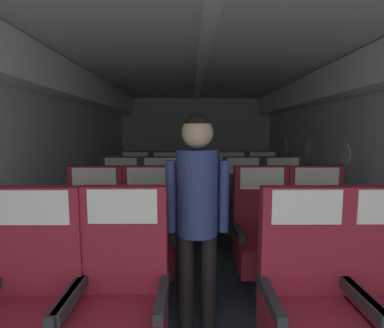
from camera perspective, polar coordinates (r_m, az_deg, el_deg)
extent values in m
cube|color=#2D3342|center=(3.72, 1.89, -16.27)|extent=(3.78, 7.02, 0.02)
cube|color=silver|center=(3.82, -25.92, 1.17)|extent=(0.08, 6.62, 2.24)
cube|color=silver|center=(3.95, 28.88, 1.16)|extent=(0.08, 6.62, 2.24)
cube|color=silver|center=(3.53, 2.04, 19.74)|extent=(3.66, 6.62, 0.06)
cube|color=#B6BBBB|center=(6.77, 0.85, 3.86)|extent=(3.66, 0.06, 2.24)
cube|color=white|center=(3.77, -23.85, 14.92)|extent=(0.31, 6.36, 0.36)
cube|color=white|center=(3.89, 27.03, 14.51)|extent=(0.31, 6.36, 0.36)
cube|color=white|center=(3.52, 2.04, 19.10)|extent=(0.12, 5.96, 0.02)
cylinder|color=white|center=(3.92, 28.34, 1.82)|extent=(0.01, 0.26, 0.26)
cylinder|color=white|center=(4.92, 22.19, 2.91)|extent=(0.01, 0.26, 0.26)
cylinder|color=white|center=(5.95, 18.14, 3.60)|extent=(0.01, 0.26, 0.26)
cube|color=maroon|center=(1.94, -28.25, -13.46)|extent=(0.50, 0.09, 0.64)
cube|color=#28282D|center=(1.77, -23.70, -23.47)|extent=(0.05, 0.42, 0.06)
cube|color=silver|center=(1.84, -29.32, -7.69)|extent=(0.40, 0.01, 0.20)
cube|color=maroon|center=(1.79, -13.30, -14.53)|extent=(0.50, 0.09, 0.64)
cube|color=#28282D|center=(1.67, -5.98, -24.82)|extent=(0.05, 0.42, 0.06)
cube|color=#28282D|center=(1.78, -22.87, -23.24)|extent=(0.05, 0.42, 0.06)
cube|color=silver|center=(1.68, -13.86, -8.34)|extent=(0.40, 0.01, 0.20)
cube|color=maroon|center=(2.07, 34.21, -12.52)|extent=(0.50, 0.09, 0.64)
cube|color=#28282D|center=(1.88, 31.03, -21.93)|extent=(0.05, 0.42, 0.06)
cube|color=maroon|center=(1.85, 21.29, -14.10)|extent=(0.50, 0.09, 0.64)
cube|color=#28282D|center=(1.88, 30.77, -22.00)|extent=(0.05, 0.42, 0.06)
cube|color=#28282D|center=(1.70, 15.46, -24.43)|extent=(0.05, 0.42, 0.06)
cube|color=silver|center=(1.74, 22.17, -8.08)|extent=(0.40, 0.01, 0.20)
cube|color=#38383D|center=(2.86, -19.47, -21.21)|extent=(0.18, 0.18, 0.24)
cube|color=maroon|center=(2.76, -19.66, -16.84)|extent=(0.50, 0.50, 0.24)
cube|color=maroon|center=(2.81, -18.63, -6.94)|extent=(0.50, 0.09, 0.64)
cube|color=#28282D|center=(2.62, -14.78, -13.08)|extent=(0.05, 0.42, 0.06)
cube|color=#28282D|center=(2.77, -24.60, -12.34)|extent=(0.05, 0.42, 0.06)
cube|color=silver|center=(2.72, -19.11, -2.83)|extent=(0.40, 0.01, 0.20)
cube|color=#38383D|center=(2.76, -8.84, -21.99)|extent=(0.18, 0.18, 0.24)
cube|color=maroon|center=(2.65, -8.93, -17.49)|extent=(0.50, 0.50, 0.24)
cube|color=maroon|center=(2.70, -8.45, -7.17)|extent=(0.50, 0.09, 0.64)
cube|color=#28282D|center=(2.55, -3.57, -13.38)|extent=(0.05, 0.42, 0.06)
cube|color=#28282D|center=(2.62, -14.31, -13.02)|extent=(0.05, 0.42, 0.06)
cube|color=silver|center=(2.61, -8.68, -2.91)|extent=(0.40, 0.01, 0.20)
cube|color=#38383D|center=(2.96, 24.34, -20.46)|extent=(0.18, 0.18, 0.24)
cube|color=maroon|center=(2.86, 24.57, -16.21)|extent=(0.50, 0.50, 0.24)
cube|color=maroon|center=(2.90, 23.29, -6.68)|extent=(0.50, 0.09, 0.64)
cube|color=#28282D|center=(2.90, 29.14, -11.78)|extent=(0.05, 0.42, 0.06)
cube|color=#28282D|center=(2.70, 20.06, -12.66)|extent=(0.05, 0.42, 0.06)
cube|color=silver|center=(2.82, 23.88, -2.70)|extent=(0.40, 0.01, 0.20)
cube|color=#38383D|center=(2.81, 14.23, -21.59)|extent=(0.18, 0.18, 0.24)
cube|color=maroon|center=(2.70, 14.37, -17.15)|extent=(0.50, 0.50, 0.24)
cube|color=maroon|center=(2.75, 13.56, -7.04)|extent=(0.50, 0.09, 0.64)
cube|color=#28282D|center=(2.70, 19.53, -12.64)|extent=(0.05, 0.42, 0.06)
cube|color=#28282D|center=(2.58, 9.24, -13.24)|extent=(0.05, 0.42, 0.06)
cube|color=silver|center=(2.66, 13.93, -2.85)|extent=(0.40, 0.01, 0.20)
cube|color=#38383D|center=(3.73, -14.33, -14.34)|extent=(0.18, 0.18, 0.24)
cube|color=#33333D|center=(3.65, -14.43, -10.86)|extent=(0.50, 0.50, 0.24)
cube|color=#33333D|center=(3.74, -13.87, -3.48)|extent=(0.50, 0.09, 0.64)
cube|color=#28282D|center=(3.54, -10.75, -7.79)|extent=(0.05, 0.42, 0.06)
cube|color=#28282D|center=(3.66, -18.18, -7.55)|extent=(0.05, 0.42, 0.06)
cube|color=silver|center=(3.66, -14.13, -0.35)|extent=(0.40, 0.01, 0.20)
cube|color=#38383D|center=(3.63, -6.51, -14.77)|extent=(0.18, 0.18, 0.24)
cube|color=#33333D|center=(3.55, -6.56, -11.20)|extent=(0.50, 0.50, 0.24)
cube|color=#33333D|center=(3.64, -6.30, -3.60)|extent=(0.50, 0.09, 0.64)
cube|color=#28282D|center=(3.47, -2.65, -7.98)|extent=(0.05, 0.42, 0.06)
cube|color=#28282D|center=(3.52, -10.49, -7.86)|extent=(0.05, 0.42, 0.06)
cube|color=silver|center=(3.56, -6.42, -0.38)|extent=(0.40, 0.01, 0.20)
cube|color=#38383D|center=(3.80, 18.10, -14.07)|extent=(0.18, 0.18, 0.24)
cube|color=#33333D|center=(3.72, 18.23, -10.65)|extent=(0.50, 0.50, 0.24)
cube|color=#33333D|center=(3.81, 17.50, -3.42)|extent=(0.50, 0.09, 0.64)
cube|color=#28282D|center=(3.75, 21.83, -7.36)|extent=(0.05, 0.42, 0.06)
cube|color=#28282D|center=(3.60, 14.71, -7.68)|extent=(0.05, 0.42, 0.06)
cube|color=silver|center=(3.73, 17.84, -0.34)|extent=(0.40, 0.01, 0.20)
cube|color=#38383D|center=(3.68, 10.41, -14.48)|extent=(0.18, 0.18, 0.24)
cube|color=#33333D|center=(3.61, 10.49, -10.97)|extent=(0.50, 0.50, 0.24)
cube|color=#33333D|center=(3.70, 10.04, -3.50)|extent=(0.50, 0.09, 0.64)
cube|color=#28282D|center=(3.60, 14.32, -7.64)|extent=(0.05, 0.42, 0.06)
cube|color=#28282D|center=(3.51, 6.70, -7.84)|extent=(0.05, 0.42, 0.06)
cube|color=silver|center=(3.62, 10.24, -0.33)|extent=(0.40, 0.01, 0.20)
cube|color=#38383D|center=(4.63, -11.48, -10.11)|extent=(0.18, 0.18, 0.24)
cube|color=#33333D|center=(4.57, -11.55, -7.26)|extent=(0.50, 0.50, 0.24)
cube|color=#33333D|center=(4.68, -11.19, -1.43)|extent=(0.50, 0.09, 0.64)
cube|color=#28282D|center=(4.48, -8.61, -4.74)|extent=(0.05, 0.42, 0.06)
cube|color=#28282D|center=(4.58, -14.55, -4.64)|extent=(0.05, 0.42, 0.06)
cube|color=silver|center=(4.61, -11.36, 1.09)|extent=(0.40, 0.01, 0.20)
cube|color=#38383D|center=(4.54, -5.23, -10.34)|extent=(0.18, 0.18, 0.24)
cube|color=#33333D|center=(4.48, -5.26, -7.44)|extent=(0.50, 0.50, 0.24)
cube|color=#33333D|center=(4.59, -5.10, -1.49)|extent=(0.50, 0.09, 0.64)
cube|color=#28282D|center=(4.42, -2.19, -4.83)|extent=(0.05, 0.42, 0.06)
cube|color=#28282D|center=(4.46, -8.35, -4.79)|extent=(0.05, 0.42, 0.06)
cube|color=silver|center=(4.52, -5.18, 1.09)|extent=(0.40, 0.01, 0.20)
cube|color=#38383D|center=(4.68, 14.13, -9.99)|extent=(0.18, 0.18, 0.24)
cube|color=#33333D|center=(4.62, 14.21, -7.17)|extent=(0.50, 0.50, 0.24)
cube|color=#33333D|center=(4.73, 13.74, -1.41)|extent=(0.50, 0.09, 0.64)
cube|color=#28282D|center=(4.64, 17.14, -4.57)|extent=(0.05, 0.42, 0.06)
cube|color=#28282D|center=(4.52, 11.34, -4.69)|extent=(0.05, 0.42, 0.06)
cube|color=silver|center=(4.66, 13.96, 1.09)|extent=(0.40, 0.01, 0.20)
cube|color=#38383D|center=(4.58, 8.14, -10.22)|extent=(0.18, 0.18, 0.24)
cube|color=#33333D|center=(4.52, 8.19, -7.34)|extent=(0.50, 0.50, 0.24)
cube|color=#33333D|center=(4.64, 7.90, -1.45)|extent=(0.50, 0.09, 0.64)
cube|color=#28282D|center=(4.52, 11.23, -4.70)|extent=(0.05, 0.42, 0.06)
cube|color=#28282D|center=(4.45, 5.18, -4.78)|extent=(0.05, 0.42, 0.06)
cube|color=silver|center=(4.56, 8.03, 1.10)|extent=(0.40, 0.01, 0.20)
cylinder|color=black|center=(2.16, -1.26, -22.99)|extent=(0.11, 0.11, 0.74)
cylinder|color=black|center=(2.16, 3.34, -22.94)|extent=(0.11, 0.11, 0.74)
cylinder|color=navy|center=(1.92, 1.08, -5.71)|extent=(0.28, 0.28, 0.58)
cylinder|color=navy|center=(1.93, -4.29, -6.54)|extent=(0.07, 0.07, 0.49)
cylinder|color=navy|center=(1.94, 6.43, -6.50)|extent=(0.07, 0.07, 0.49)
sphere|color=tan|center=(1.88, 1.11, 6.36)|extent=(0.21, 0.21, 0.21)
sphere|color=black|center=(1.88, 1.11, 7.63)|extent=(0.18, 0.18, 0.18)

